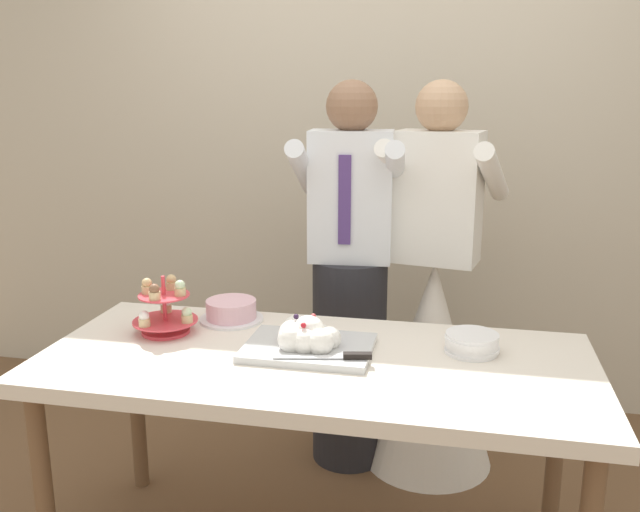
# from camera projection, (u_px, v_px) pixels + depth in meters

# --- Properties ---
(rear_wall) EXTENTS (5.20, 0.10, 2.90)m
(rear_wall) POSITION_uv_depth(u_px,v_px,m) (377.00, 124.00, 3.44)
(rear_wall) COLOR beige
(rear_wall) RESTS_ON ground_plane
(dessert_table) EXTENTS (1.80, 0.80, 0.78)m
(dessert_table) POSITION_uv_depth(u_px,v_px,m) (315.00, 377.00, 2.22)
(dessert_table) COLOR silver
(dessert_table) RESTS_ON ground_plane
(cupcake_stand) EXTENTS (0.23, 0.23, 0.21)m
(cupcake_stand) POSITION_uv_depth(u_px,v_px,m) (165.00, 310.00, 2.39)
(cupcake_stand) COLOR #D83F4C
(cupcake_stand) RESTS_ON dessert_table
(main_cake_tray) EXTENTS (0.43, 0.31, 0.13)m
(main_cake_tray) POSITION_uv_depth(u_px,v_px,m) (307.00, 339.00, 2.23)
(main_cake_tray) COLOR silver
(main_cake_tray) RESTS_ON dessert_table
(plate_stack) EXTENTS (0.18, 0.18, 0.07)m
(plate_stack) POSITION_uv_depth(u_px,v_px,m) (472.00, 343.00, 2.22)
(plate_stack) COLOR white
(plate_stack) RESTS_ON dessert_table
(round_cake) EXTENTS (0.24, 0.24, 0.08)m
(round_cake) POSITION_uv_depth(u_px,v_px,m) (231.00, 311.00, 2.53)
(round_cake) COLOR white
(round_cake) RESTS_ON dessert_table
(person_groom) EXTENTS (0.49, 0.52, 1.66)m
(person_groom) POSITION_uv_depth(u_px,v_px,m) (350.00, 299.00, 2.90)
(person_groom) COLOR #232328
(person_groom) RESTS_ON ground_plane
(person_bride) EXTENTS (0.57, 0.56, 1.66)m
(person_bride) POSITION_uv_depth(u_px,v_px,m) (432.00, 337.00, 2.91)
(person_bride) COLOR white
(person_bride) RESTS_ON ground_plane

